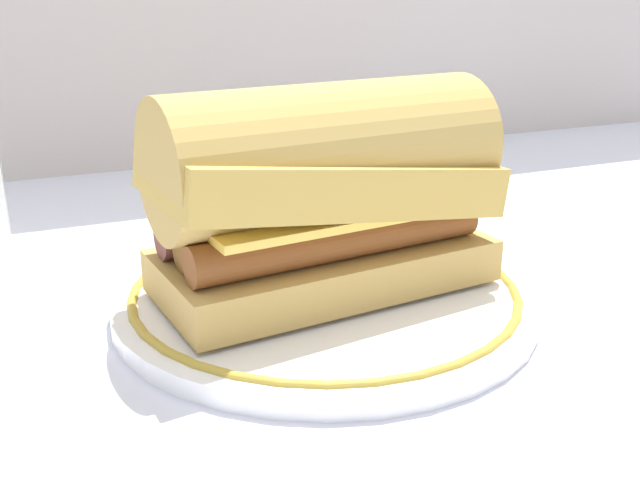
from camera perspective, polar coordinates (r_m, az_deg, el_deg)
The scene contains 4 objects.
ground_plane at distance 0.49m, azimuth -0.14°, elevation -4.58°, with size 1.50×1.50×0.00m, color silver.
plate at distance 0.47m, azimuth 0.00°, elevation -4.26°, with size 0.26×0.26×0.01m.
sausage_sandwich at distance 0.45m, azimuth 0.00°, elevation 3.94°, with size 0.22×0.12×0.13m.
butter_knife at distance 0.65m, azimuth -4.88°, elevation 2.21°, with size 0.14×0.03×0.01m.
Camera 1 is at (-0.17, -0.41, 0.20)m, focal length 41.85 mm.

